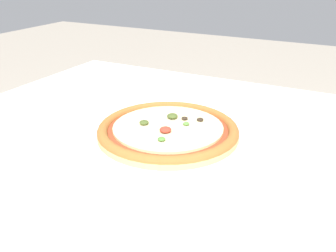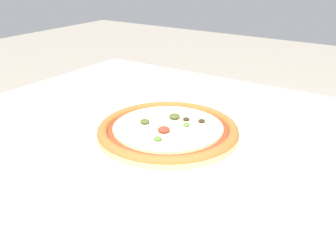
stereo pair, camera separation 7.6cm
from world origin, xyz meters
name	(u,v)px [view 1 (the left image)]	position (x,y,z in m)	size (l,w,h in m)	color
dining_table	(237,200)	(0.00, 0.00, 0.67)	(1.40, 0.94, 0.76)	brown
pizza_plate	(168,132)	(-0.16, 0.02, 0.78)	(0.32, 0.32, 0.04)	white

